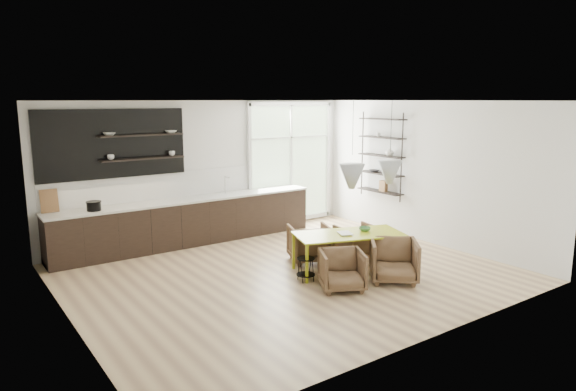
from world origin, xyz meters
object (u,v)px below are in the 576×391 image
object	(u,v)px
armchair_front_right	(394,260)
dining_table	(349,236)
armchair_back_right	(357,242)
wire_stool	(306,266)
armchair_back_left	(310,243)
armchair_front_left	(342,270)

from	to	relation	value
armchair_front_right	dining_table	bearing A→B (deg)	148.69
dining_table	armchair_back_right	bearing A→B (deg)	54.77
wire_stool	dining_table	bearing A→B (deg)	-1.76
armchair_back_left	armchair_front_left	xyz separation A→B (m)	(-0.46, -1.42, -0.02)
armchair_back_left	armchair_front_right	bearing A→B (deg)	127.58
armchair_front_left	wire_stool	size ratio (longest dim) A/B	1.74
dining_table	armchair_front_left	size ratio (longest dim) A/B	2.94
armchair_front_left	armchair_front_right	world-z (taller)	armchair_front_right
armchair_back_left	wire_stool	xyz separation A→B (m)	(-0.70, -0.80, -0.08)
dining_table	armchair_back_right	size ratio (longest dim) A/B	2.86
armchair_back_right	armchair_front_right	bearing A→B (deg)	84.57
wire_stool	armchair_front_right	bearing A→B (deg)	-35.09
armchair_front_left	armchair_back_left	bearing A→B (deg)	100.53
armchair_back_right	armchair_front_right	distance (m)	1.27
armchair_back_right	wire_stool	xyz separation A→B (m)	(-1.50, -0.41, -0.07)
armchair_back_left	armchair_front_right	xyz separation A→B (m)	(0.47, -1.63, 0.01)
dining_table	armchair_front_left	bearing A→B (deg)	-119.20
armchair_front_right	armchair_back_left	bearing A→B (deg)	145.89
armchair_front_left	wire_stool	xyz separation A→B (m)	(-0.24, 0.61, -0.06)
armchair_back_right	armchair_front_left	world-z (taller)	armchair_back_right
armchair_back_right	wire_stool	distance (m)	1.56
armchair_back_right	wire_stool	bearing A→B (deg)	24.80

